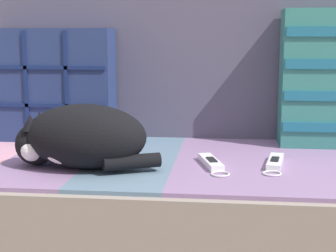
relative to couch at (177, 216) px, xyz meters
name	(u,v)px	position (x,y,z in m)	size (l,w,h in m)	color
couch	(177,216)	(0.00, 0.00, 0.00)	(2.02, 0.82, 0.37)	#3D3838
sofa_backrest	(187,54)	(0.00, 0.34, 0.47)	(1.98, 0.14, 0.57)	#514C60
throw_pillow_quilted	(53,85)	(-0.44, 0.20, 0.37)	(0.41, 0.14, 0.37)	navy
sleeping_cat	(79,138)	(-0.25, -0.18, 0.27)	(0.40, 0.22, 0.17)	black
game_remote_near	(211,163)	(0.10, -0.12, 0.19)	(0.10, 0.21, 0.02)	white
game_remote_far	(275,163)	(0.27, -0.10, 0.19)	(0.08, 0.21, 0.02)	white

